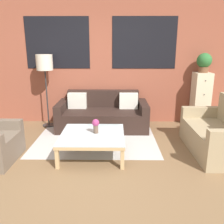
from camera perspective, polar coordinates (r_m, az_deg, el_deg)
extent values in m
plane|color=brown|center=(3.47, -4.64, -14.40)|extent=(16.00, 16.00, 0.00)
cube|color=brown|center=(5.45, -2.62, 12.05)|extent=(8.40, 0.08, 2.80)
cube|color=black|center=(5.53, -12.97, 15.89)|extent=(1.40, 0.01, 1.10)
cube|color=black|center=(5.43, 7.78, 16.14)|extent=(1.40, 0.01, 1.10)
cube|color=#BCB7B2|center=(4.55, -3.95, -6.83)|extent=(2.28, 1.60, 0.00)
cube|color=black|center=(5.06, -2.32, -2.08)|extent=(1.59, 0.72, 0.40)
cube|color=black|center=(5.43, -2.10, 1.24)|extent=(1.59, 0.16, 0.78)
cube|color=black|center=(5.23, -11.91, -0.80)|extent=(0.16, 0.88, 0.58)
cube|color=black|center=(5.14, 7.51, -0.87)|extent=(0.16, 0.88, 0.58)
cube|color=beige|center=(5.29, -8.34, 2.70)|extent=(0.40, 0.16, 0.34)
cube|color=silver|center=(5.23, 3.99, 2.69)|extent=(0.40, 0.16, 0.34)
cube|color=tan|center=(4.33, 22.56, -6.26)|extent=(0.64, 1.16, 0.42)
cube|color=tan|center=(4.89, 20.82, -2.37)|extent=(0.80, 0.14, 0.62)
cube|color=silver|center=(3.86, -4.74, -5.35)|extent=(1.02, 1.02, 0.01)
cube|color=tan|center=(3.43, -5.48, -8.73)|extent=(1.02, 0.05, 0.05)
cube|color=tan|center=(4.33, -4.14, -3.45)|extent=(1.02, 0.05, 0.05)
cube|color=tan|center=(3.95, -11.80, -5.65)|extent=(0.05, 1.02, 0.05)
cube|color=tan|center=(3.86, 2.51, -5.83)|extent=(0.05, 1.02, 0.05)
cube|color=tan|center=(3.58, -13.08, -10.62)|extent=(0.05, 0.05, 0.35)
cube|color=tan|center=(3.48, 2.52, -10.96)|extent=(0.06, 0.05, 0.35)
cube|color=tan|center=(4.43, -10.26, -5.27)|extent=(0.05, 0.06, 0.35)
cube|color=tan|center=(4.35, 2.13, -5.40)|extent=(0.06, 0.06, 0.35)
cylinder|color=#2D2D2D|center=(5.55, -14.90, -3.05)|extent=(0.28, 0.28, 0.02)
cylinder|color=#2D2D2D|center=(5.39, -15.36, 3.20)|extent=(0.03, 0.03, 1.22)
cylinder|color=beige|center=(5.29, -15.96, 11.41)|extent=(0.35, 0.35, 0.33)
cube|color=beige|center=(5.62, 20.49, 2.86)|extent=(0.35, 0.38, 1.18)
sphere|color=#38332D|center=(5.37, 21.61, 7.01)|extent=(0.02, 0.02, 0.02)
sphere|color=#38332D|center=(5.42, 21.30, 3.93)|extent=(0.02, 0.02, 0.02)
sphere|color=#38332D|center=(5.48, 21.00, 0.90)|extent=(0.02, 0.02, 0.02)
sphere|color=#38332D|center=(5.56, 20.71, -2.05)|extent=(0.02, 0.02, 0.02)
cylinder|color=brown|center=(5.53, 21.13, 9.46)|extent=(0.20, 0.20, 0.12)
sphere|color=#2D6B33|center=(5.51, 21.33, 11.48)|extent=(0.31, 0.31, 0.31)
cylinder|color=brown|center=(3.87, -3.96, -4.11)|extent=(0.08, 0.08, 0.13)
sphere|color=#9E3366|center=(3.84, -3.99, -2.59)|extent=(0.12, 0.12, 0.12)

